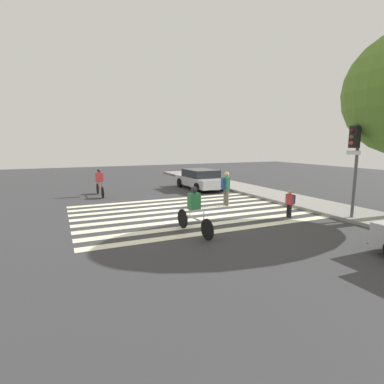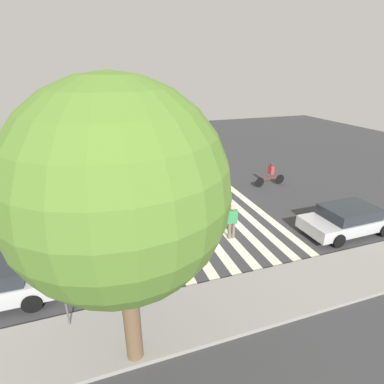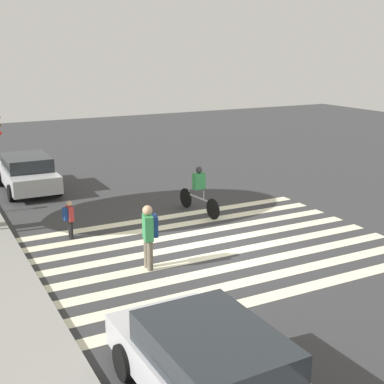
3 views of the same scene
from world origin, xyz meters
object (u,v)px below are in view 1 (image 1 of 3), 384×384
Objects in this scene: pedestrian_adult_tall_backpack at (226,186)px; car_parked_dark_suv at (201,179)px; cyclist_far_lane at (100,182)px; traffic_light at (355,152)px; pedestrian_child_with_backpack at (290,201)px; cyclist_mid_street at (194,209)px.

pedestrian_adult_tall_backpack reaches higher than car_parked_dark_suv.
pedestrian_adult_tall_backpack is 7.66m from cyclist_far_lane.
traffic_light reaches higher than car_parked_dark_suv.
cyclist_far_lane is 0.51× the size of car_parked_dark_suv.
cyclist_mid_street reaches higher than pedestrian_child_with_backpack.
cyclist_mid_street is (0.44, -4.61, 0.19)m from pedestrian_child_with_backpack.
car_parked_dark_suv reaches higher than pedestrian_child_with_backpack.
pedestrian_child_with_backpack is at bearing -128.91° from traffic_light.
cyclist_far_lane is 9.33m from cyclist_mid_street.
pedestrian_adult_tall_backpack reaches higher than pedestrian_child_with_backpack.
cyclist_mid_street is (-1.00, -6.39, -1.89)m from traffic_light.
pedestrian_child_with_backpack is at bearing 33.67° from pedestrian_adult_tall_backpack.
pedestrian_adult_tall_backpack is 1.46× the size of pedestrian_child_with_backpack.
pedestrian_adult_tall_backpack is 3.43m from pedestrian_child_with_backpack.
car_parked_dark_suv is at bearing 87.66° from cyclist_far_lane.
pedestrian_adult_tall_backpack is 0.73× the size of cyclist_mid_street.
traffic_light reaches higher than cyclist_mid_street.
cyclist_far_lane is 0.98× the size of cyclist_mid_street.
cyclist_far_lane is (-10.12, -8.33, -1.89)m from traffic_light.
cyclist_far_lane is at bearing -174.32° from cyclist_mid_street.
car_parked_dark_suv is at bearing 146.60° from cyclist_mid_street.
pedestrian_adult_tall_backpack is at bearing -14.33° from car_parked_dark_suv.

